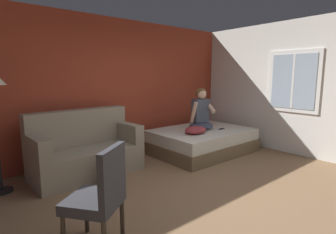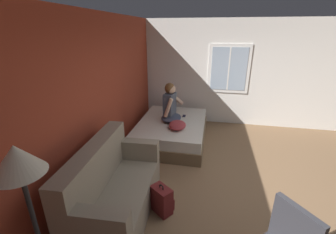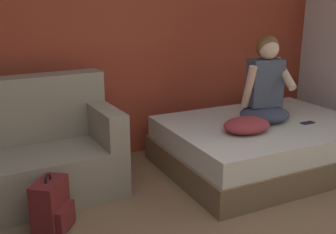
% 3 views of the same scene
% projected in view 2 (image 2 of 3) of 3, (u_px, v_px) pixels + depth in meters
% --- Properties ---
extents(ground_plane, '(40.00, 40.00, 0.00)m').
position_uv_depth(ground_plane, '(255.00, 195.00, 3.53)').
color(ground_plane, brown).
extents(wall_back_accent, '(10.89, 0.16, 2.70)m').
position_uv_depth(wall_back_accent, '(90.00, 103.00, 3.53)').
color(wall_back_accent, '#993823').
rests_on(wall_back_accent, ground).
extents(wall_side_with_window, '(0.19, 6.55, 2.70)m').
position_uv_depth(wall_side_with_window, '(244.00, 74.00, 5.80)').
color(wall_side_with_window, silver).
rests_on(wall_side_with_window, ground).
extents(bed, '(2.06, 1.50, 0.48)m').
position_uv_depth(bed, '(172.00, 131.00, 5.21)').
color(bed, brown).
rests_on(bed, ground).
extents(couch, '(1.74, 0.91, 1.04)m').
position_uv_depth(couch, '(114.00, 190.00, 3.05)').
color(couch, gray).
rests_on(couch, ground).
extents(person_seated, '(0.59, 0.53, 0.88)m').
position_uv_depth(person_seated, '(171.00, 106.00, 5.00)').
color(person_seated, '#383D51').
rests_on(person_seated, bed).
extents(backpack, '(0.35, 0.35, 0.46)m').
position_uv_depth(backpack, '(162.00, 200.00, 3.14)').
color(backpack, maroon).
rests_on(backpack, ground).
extents(throw_pillow, '(0.51, 0.40, 0.14)m').
position_uv_depth(throw_pillow, '(177.00, 125.00, 4.72)').
color(throw_pillow, '#993338').
rests_on(throw_pillow, bed).
extents(cell_phone, '(0.15, 0.07, 0.01)m').
position_uv_depth(cell_phone, '(184.00, 116.00, 5.41)').
color(cell_phone, black).
rests_on(cell_phone, bed).
extents(floor_lamp, '(0.36, 0.36, 1.70)m').
position_uv_depth(floor_lamp, '(22.00, 179.00, 1.59)').
color(floor_lamp, black).
rests_on(floor_lamp, ground).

